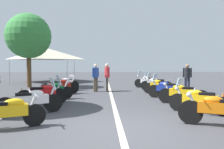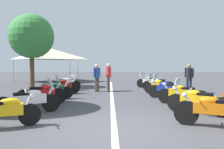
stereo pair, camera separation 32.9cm
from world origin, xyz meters
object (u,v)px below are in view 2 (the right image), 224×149
object	(u,v)px
motorcycle_right_row_0	(216,110)
motorcycle_right_row_4	(160,86)
motorcycle_right_row_3	(167,89)
traffic_cone_1	(222,101)
motorcycle_left_row_3	(52,90)
motorcycle_right_row_2	(182,94)
motorcycle_left_row_0	(3,111)
motorcycle_left_row_4	(62,86)
motorcycle_right_row_6	(151,82)
bystander_0	(109,75)
bystander_1	(189,76)
roadside_tree_0	(31,36)
motorcycle_right_row_5	(158,84)
event_tent	(49,54)
motorcycle_left_row_5	(65,84)
bystander_2	(97,75)
motorcycle_right_row_1	(197,100)
motorcycle_left_row_2	(42,94)
traffic_cone_0	(22,94)
motorcycle_left_row_1	(29,100)

from	to	relation	value
motorcycle_right_row_0	motorcycle_right_row_4	distance (m)	6.56
motorcycle_right_row_3	traffic_cone_1	world-z (taller)	motorcycle_right_row_3
motorcycle_left_row_3	motorcycle_right_row_2	size ratio (longest dim) A/B	1.03
motorcycle_left_row_0	motorcycle_left_row_4	world-z (taller)	motorcycle_left_row_4
motorcycle_right_row_6	bystander_0	bearing A→B (deg)	60.83
bystander_1	roadside_tree_0	world-z (taller)	roadside_tree_0
motorcycle_right_row_0	motorcycle_right_row_5	xyz separation A→B (m)	(8.17, -0.19, -0.01)
motorcycle_left_row_0	motorcycle_right_row_0	xyz separation A→B (m)	(-0.04, -5.65, 0.02)
event_tent	bystander_0	bearing A→B (deg)	-143.03
motorcycle_left_row_5	event_tent	bearing A→B (deg)	80.62
motorcycle_left_row_4	motorcycle_left_row_5	xyz separation A→B (m)	(1.54, 0.11, -0.01)
bystander_0	motorcycle_right_row_0	bearing A→B (deg)	-68.16
motorcycle_right_row_3	motorcycle_right_row_6	size ratio (longest dim) A/B	0.91
motorcycle_right_row_0	event_tent	distance (m)	17.99
motorcycle_left_row_4	motorcycle_left_row_5	world-z (taller)	motorcycle_left_row_4
motorcycle_left_row_3	bystander_2	bearing A→B (deg)	32.13
bystander_0	bystander_2	distance (m)	0.76
motorcycle_right_row_0	event_tent	xyz separation A→B (m)	(15.68, 8.56, 2.18)
motorcycle_left_row_3	motorcycle_right_row_5	size ratio (longest dim) A/B	1.03
bystander_2	bystander_1	bearing A→B (deg)	-140.91
motorcycle_left_row_0	motorcycle_right_row_1	size ratio (longest dim) A/B	1.03
motorcycle_left_row_2	motorcycle_right_row_0	bearing A→B (deg)	-58.94
motorcycle_left_row_4	motorcycle_right_row_2	xyz separation A→B (m)	(-3.29, -5.68, -0.01)
motorcycle_right_row_4	traffic_cone_1	xyz separation A→B (m)	(-3.89, -1.52, -0.17)
traffic_cone_0	bystander_2	distance (m)	4.74
motorcycle_right_row_1	bystander_1	world-z (taller)	bystander_1
motorcycle_right_row_1	motorcycle_right_row_4	size ratio (longest dim) A/B	1.07
bystander_0	motorcycle_right_row_4	bearing A→B (deg)	-26.46
motorcycle_right_row_0	motorcycle_right_row_6	xyz separation A→B (m)	(9.79, -0.04, -0.01)
motorcycle_right_row_1	bystander_0	size ratio (longest dim) A/B	1.05
traffic_cone_0	roadside_tree_0	world-z (taller)	roadside_tree_0
motorcycle_left_row_3	bystander_2	distance (m)	3.67
motorcycle_right_row_2	bystander_2	distance (m)	5.93
motorcycle_right_row_1	motorcycle_left_row_5	bearing A→B (deg)	-12.05
motorcycle_left_row_3	motorcycle_left_row_4	xyz separation A→B (m)	(1.82, -0.06, 0.02)
motorcycle_left_row_5	roadside_tree_0	bearing A→B (deg)	108.13
traffic_cone_0	bystander_0	xyz separation A→B (m)	(3.59, -4.00, 0.72)
motorcycle_right_row_5	roadside_tree_0	xyz separation A→B (m)	(2.52, 8.68, 3.22)
motorcycle_right_row_2	bystander_1	distance (m)	4.32
bystander_1	traffic_cone_1	bearing A→B (deg)	30.85
motorcycle_left_row_0	bystander_1	xyz separation A→B (m)	(7.27, -7.51, 0.54)
motorcycle_left_row_3	event_tent	xyz separation A→B (m)	(10.85, 3.00, 2.20)
traffic_cone_0	event_tent	xyz separation A→B (m)	(11.12, 1.66, 2.36)
motorcycle_right_row_0	event_tent	bearing A→B (deg)	-36.79
bystander_1	motorcycle_right_row_2	bearing A→B (deg)	11.98
motorcycle_left_row_4	roadside_tree_0	world-z (taller)	roadside_tree_0
motorcycle_left_row_3	traffic_cone_1	distance (m)	7.40
motorcycle_left_row_5	traffic_cone_0	xyz separation A→B (m)	(-3.63, 1.28, -0.16)
motorcycle_left_row_1	bystander_0	bearing A→B (deg)	38.20
motorcycle_left_row_3	bystander_0	size ratio (longest dim) A/B	1.11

